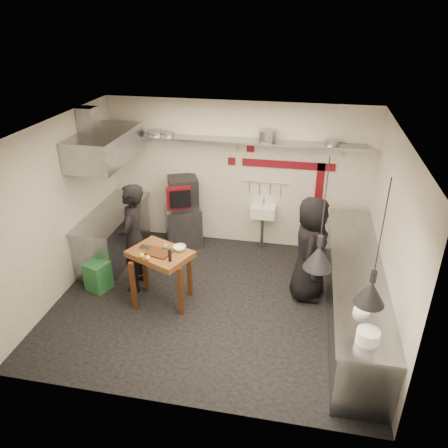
% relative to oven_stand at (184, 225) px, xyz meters
% --- Properties ---
extents(floor, '(5.00, 5.00, 0.00)m').
position_rel_oven_stand_xyz_m(floor, '(1.00, -1.77, -0.40)').
color(floor, black).
rests_on(floor, ground).
extents(ceiling, '(5.00, 5.00, 0.00)m').
position_rel_oven_stand_xyz_m(ceiling, '(1.00, -1.77, 2.40)').
color(ceiling, beige).
rests_on(ceiling, floor).
extents(wall_back, '(5.00, 0.04, 2.80)m').
position_rel_oven_stand_xyz_m(wall_back, '(1.00, 0.33, 1.00)').
color(wall_back, silver).
rests_on(wall_back, floor).
extents(wall_front, '(5.00, 0.04, 2.80)m').
position_rel_oven_stand_xyz_m(wall_front, '(1.00, -3.87, 1.00)').
color(wall_front, silver).
rests_on(wall_front, floor).
extents(wall_left, '(0.04, 4.20, 2.80)m').
position_rel_oven_stand_xyz_m(wall_left, '(-1.50, -1.77, 1.00)').
color(wall_left, silver).
rests_on(wall_left, floor).
extents(wall_right, '(0.04, 4.20, 2.80)m').
position_rel_oven_stand_xyz_m(wall_right, '(3.50, -1.77, 1.00)').
color(wall_right, silver).
rests_on(wall_right, floor).
extents(red_band_horiz, '(1.70, 0.02, 0.14)m').
position_rel_oven_stand_xyz_m(red_band_horiz, '(1.95, 0.31, 1.28)').
color(red_band_horiz, '#5F0C14').
rests_on(red_band_horiz, wall_back).
extents(red_band_vert, '(0.14, 0.02, 1.10)m').
position_rel_oven_stand_xyz_m(red_band_vert, '(2.55, 0.31, 0.80)').
color(red_band_vert, '#5F0C14').
rests_on(red_band_vert, wall_back).
extents(red_tile_a, '(0.14, 0.02, 0.14)m').
position_rel_oven_stand_xyz_m(red_tile_a, '(1.25, 0.31, 1.55)').
color(red_tile_a, '#5F0C14').
rests_on(red_tile_a, wall_back).
extents(red_tile_b, '(0.14, 0.02, 0.14)m').
position_rel_oven_stand_xyz_m(red_tile_b, '(0.90, 0.31, 1.28)').
color(red_tile_b, '#5F0C14').
rests_on(red_tile_b, wall_back).
extents(back_shelf, '(4.60, 0.34, 0.04)m').
position_rel_oven_stand_xyz_m(back_shelf, '(1.00, 0.15, 1.72)').
color(back_shelf, gray).
rests_on(back_shelf, wall_back).
extents(shelf_bracket_left, '(0.04, 0.06, 0.24)m').
position_rel_oven_stand_xyz_m(shelf_bracket_left, '(-0.90, 0.30, 1.62)').
color(shelf_bracket_left, gray).
rests_on(shelf_bracket_left, wall_back).
extents(shelf_bracket_mid, '(0.04, 0.06, 0.24)m').
position_rel_oven_stand_xyz_m(shelf_bracket_mid, '(1.00, 0.30, 1.62)').
color(shelf_bracket_mid, gray).
rests_on(shelf_bracket_mid, wall_back).
extents(shelf_bracket_right, '(0.04, 0.06, 0.24)m').
position_rel_oven_stand_xyz_m(shelf_bracket_right, '(2.90, 0.30, 1.62)').
color(shelf_bracket_right, gray).
rests_on(shelf_bracket_right, wall_back).
extents(pan_far_left, '(0.31, 0.31, 0.09)m').
position_rel_oven_stand_xyz_m(pan_far_left, '(-0.50, 0.15, 1.79)').
color(pan_far_left, gray).
rests_on(pan_far_left, back_shelf).
extents(pan_mid_left, '(0.32, 0.32, 0.07)m').
position_rel_oven_stand_xyz_m(pan_mid_left, '(-0.27, 0.15, 1.78)').
color(pan_mid_left, gray).
rests_on(pan_mid_left, back_shelf).
extents(stock_pot, '(0.36, 0.36, 0.20)m').
position_rel_oven_stand_xyz_m(stock_pot, '(1.57, 0.15, 1.84)').
color(stock_pot, gray).
rests_on(stock_pot, back_shelf).
extents(pan_right, '(0.28, 0.28, 0.08)m').
position_rel_oven_stand_xyz_m(pan_right, '(2.69, 0.15, 1.78)').
color(pan_right, gray).
rests_on(pan_right, back_shelf).
extents(oven_stand, '(0.85, 0.82, 0.80)m').
position_rel_oven_stand_xyz_m(oven_stand, '(0.00, 0.00, 0.00)').
color(oven_stand, gray).
rests_on(oven_stand, floor).
extents(combi_oven, '(0.69, 0.67, 0.58)m').
position_rel_oven_stand_xyz_m(combi_oven, '(0.01, 0.05, 0.69)').
color(combi_oven, black).
rests_on(combi_oven, oven_stand).
extents(oven_door, '(0.43, 0.21, 0.46)m').
position_rel_oven_stand_xyz_m(oven_door, '(0.01, -0.25, 0.69)').
color(oven_door, '#5F0C14').
rests_on(oven_door, combi_oven).
extents(oven_glass, '(0.36, 0.17, 0.34)m').
position_rel_oven_stand_xyz_m(oven_glass, '(0.05, -0.29, 0.69)').
color(oven_glass, black).
rests_on(oven_glass, oven_door).
extents(hand_sink, '(0.46, 0.34, 0.22)m').
position_rel_oven_stand_xyz_m(hand_sink, '(1.55, 0.15, 0.38)').
color(hand_sink, silver).
rests_on(hand_sink, wall_back).
extents(sink_tap, '(0.03, 0.03, 0.14)m').
position_rel_oven_stand_xyz_m(sink_tap, '(1.55, 0.15, 0.56)').
color(sink_tap, gray).
rests_on(sink_tap, hand_sink).
extents(sink_drain, '(0.06, 0.06, 0.66)m').
position_rel_oven_stand_xyz_m(sink_drain, '(1.55, 0.11, -0.06)').
color(sink_drain, gray).
rests_on(sink_drain, floor).
extents(utensil_rail, '(0.90, 0.02, 0.02)m').
position_rel_oven_stand_xyz_m(utensil_rail, '(1.55, 0.29, 0.92)').
color(utensil_rail, gray).
rests_on(utensil_rail, wall_back).
extents(counter_right, '(0.70, 3.80, 0.90)m').
position_rel_oven_stand_xyz_m(counter_right, '(3.15, -1.77, 0.05)').
color(counter_right, gray).
rests_on(counter_right, floor).
extents(counter_right_top, '(0.76, 3.90, 0.03)m').
position_rel_oven_stand_xyz_m(counter_right_top, '(3.15, -1.77, 0.52)').
color(counter_right_top, gray).
rests_on(counter_right_top, counter_right).
extents(plate_stack, '(0.30, 0.30, 0.15)m').
position_rel_oven_stand_xyz_m(plate_stack, '(3.12, -3.39, 0.61)').
color(plate_stack, silver).
rests_on(plate_stack, counter_right_top).
extents(small_bowl_right, '(0.25, 0.25, 0.05)m').
position_rel_oven_stand_xyz_m(small_bowl_right, '(3.10, -2.87, 0.56)').
color(small_bowl_right, silver).
rests_on(small_bowl_right, counter_right_top).
extents(counter_left, '(0.70, 1.90, 0.90)m').
position_rel_oven_stand_xyz_m(counter_left, '(-1.15, -0.72, 0.05)').
color(counter_left, gray).
rests_on(counter_left, floor).
extents(counter_left_top, '(0.76, 2.00, 0.03)m').
position_rel_oven_stand_xyz_m(counter_left_top, '(-1.15, -0.72, 0.52)').
color(counter_left_top, gray).
rests_on(counter_left_top, counter_left).
extents(extractor_hood, '(0.78, 1.60, 0.50)m').
position_rel_oven_stand_xyz_m(extractor_hood, '(-1.10, -0.72, 1.75)').
color(extractor_hood, gray).
rests_on(extractor_hood, ceiling).
extents(hood_duct, '(0.28, 0.28, 0.50)m').
position_rel_oven_stand_xyz_m(hood_duct, '(-1.35, -0.72, 2.15)').
color(hood_duct, gray).
rests_on(hood_duct, ceiling).
extents(green_bin, '(0.44, 0.44, 0.50)m').
position_rel_oven_stand_xyz_m(green_bin, '(-0.97, -1.80, -0.15)').
color(green_bin, '#236334').
rests_on(green_bin, floor).
extents(prep_table, '(1.10, 0.95, 0.92)m').
position_rel_oven_stand_xyz_m(prep_table, '(0.20, -1.92, 0.06)').
color(prep_table, brown).
rests_on(prep_table, floor).
extents(cutting_board, '(0.44, 0.36, 0.02)m').
position_rel_oven_stand_xyz_m(cutting_board, '(0.19, -1.98, 0.53)').
color(cutting_board, '#452310').
rests_on(cutting_board, prep_table).
extents(pepper_mill, '(0.05, 0.05, 0.20)m').
position_rel_oven_stand_xyz_m(pepper_mill, '(0.44, -2.16, 0.62)').
color(pepper_mill, black).
rests_on(pepper_mill, prep_table).
extents(lemon_a, '(0.10, 0.10, 0.08)m').
position_rel_oven_stand_xyz_m(lemon_a, '(-0.01, -2.15, 0.56)').
color(lemon_a, gold).
rests_on(lemon_a, prep_table).
extents(lemon_b, '(0.11, 0.11, 0.08)m').
position_rel_oven_stand_xyz_m(lemon_b, '(0.10, -2.19, 0.56)').
color(lemon_b, gold).
rests_on(lemon_b, prep_table).
extents(veg_ball, '(0.10, 0.10, 0.09)m').
position_rel_oven_stand_xyz_m(veg_ball, '(0.26, -1.83, 0.57)').
color(veg_ball, '#538D42').
rests_on(veg_ball, prep_table).
extents(steel_tray, '(0.18, 0.13, 0.03)m').
position_rel_oven_stand_xyz_m(steel_tray, '(-0.05, -1.87, 0.54)').
color(steel_tray, gray).
rests_on(steel_tray, prep_table).
extents(bowl, '(0.25, 0.25, 0.06)m').
position_rel_oven_stand_xyz_m(bowl, '(0.48, -1.81, 0.55)').
color(bowl, silver).
rests_on(bowl, prep_table).
extents(heat_lamp_near, '(0.45, 0.45, 1.46)m').
position_rel_oven_stand_xyz_m(heat_lamp_near, '(2.53, -2.60, 1.67)').
color(heat_lamp_near, black).
rests_on(heat_lamp_near, ceiling).
extents(heat_lamp_far, '(0.40, 0.40, 1.51)m').
position_rel_oven_stand_xyz_m(heat_lamp_far, '(3.11, -3.16, 1.65)').
color(heat_lamp_far, black).
rests_on(heat_lamp_far, ceiling).
extents(chef_left, '(0.48, 0.70, 1.85)m').
position_rel_oven_stand_xyz_m(chef_left, '(-0.36, -1.60, 0.53)').
color(chef_left, black).
rests_on(chef_left, floor).
extents(chef_right, '(0.61, 0.89, 1.75)m').
position_rel_oven_stand_xyz_m(chef_right, '(2.46, -1.31, 0.47)').
color(chef_right, black).
rests_on(chef_right, floor).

